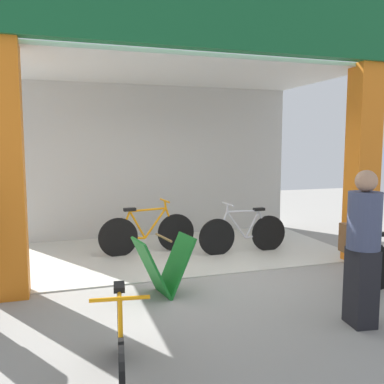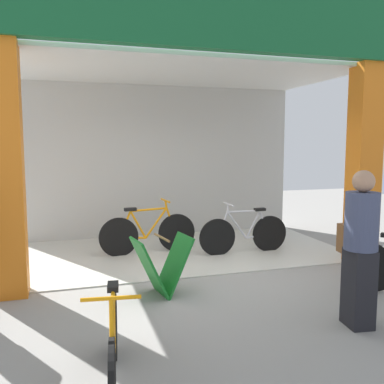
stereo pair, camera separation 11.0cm
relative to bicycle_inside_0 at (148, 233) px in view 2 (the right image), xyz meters
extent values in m
plane|color=gray|center=(0.57, -1.50, -0.38)|extent=(19.29, 19.29, 0.00)
cube|color=beige|center=(0.57, -0.01, -0.37)|extent=(5.65, 2.97, 0.02)
cube|color=#B7B7B2|center=(0.57, 1.47, 1.20)|extent=(5.65, 0.12, 3.14)
cube|color=orange|center=(-2.04, -1.50, 1.20)|extent=(0.42, 0.36, 3.14)
cube|color=orange|center=(3.18, -1.50, 1.20)|extent=(0.42, 0.36, 3.14)
cube|color=#14592D|center=(0.57, -1.65, 3.21)|extent=(5.85, 0.20, 0.89)
cube|color=silver|center=(0.57, -0.01, 2.74)|extent=(5.65, 2.97, 0.06)
cylinder|color=black|center=(-0.51, -0.04, -0.04)|extent=(0.67, 0.09, 0.67)
cylinder|color=black|center=(0.52, 0.04, -0.04)|extent=(0.67, 0.09, 0.67)
cylinder|color=orange|center=(-0.27, -0.02, -0.06)|extent=(0.45, 0.07, 0.09)
cylinder|color=orange|center=(-0.17, -0.01, 0.15)|extent=(0.29, 0.06, 0.50)
cylinder|color=orange|center=(0.15, 0.01, 0.16)|extent=(0.41, 0.07, 0.52)
cylinder|color=orange|center=(0.02, 0.00, 0.40)|extent=(0.64, 0.08, 0.05)
cylinder|color=orange|center=(-0.40, -0.03, 0.18)|extent=(0.22, 0.05, 0.45)
cylinder|color=orange|center=(0.42, 0.03, 0.19)|extent=(0.20, 0.05, 0.47)
cylinder|color=orange|center=(0.33, 0.02, 0.48)|extent=(0.06, 0.04, 0.14)
cylinder|color=orange|center=(0.32, 0.02, 0.55)|extent=(0.07, 0.47, 0.03)
cube|color=black|center=(-0.30, -0.02, 0.43)|extent=(0.21, 0.12, 0.05)
cylinder|color=black|center=(2.10, -0.46, -0.05)|extent=(0.64, 0.05, 0.64)
cylinder|color=black|center=(1.11, -0.47, -0.05)|extent=(0.64, 0.05, 0.64)
cylinder|color=silver|center=(1.86, -0.46, -0.08)|extent=(0.43, 0.04, 0.08)
cylinder|color=silver|center=(1.77, -0.46, 0.13)|extent=(0.28, 0.04, 0.48)
cylinder|color=silver|center=(1.47, -0.47, 0.14)|extent=(0.39, 0.04, 0.50)
cylinder|color=silver|center=(1.59, -0.46, 0.37)|extent=(0.62, 0.04, 0.05)
cylinder|color=silver|center=(1.99, -0.46, 0.15)|extent=(0.21, 0.04, 0.43)
cylinder|color=silver|center=(1.20, -0.47, 0.16)|extent=(0.19, 0.04, 0.44)
cylinder|color=silver|center=(1.29, -0.47, 0.44)|extent=(0.05, 0.04, 0.13)
cylinder|color=silver|center=(1.30, -0.47, 0.51)|extent=(0.04, 0.45, 0.03)
cube|color=black|center=(1.90, -0.46, 0.39)|extent=(0.20, 0.10, 0.05)
cylinder|color=black|center=(-0.97, -3.43, -0.07)|extent=(0.12, 0.60, 0.60)
cylinder|color=black|center=(-1.08, -4.35, -0.07)|extent=(0.12, 0.60, 0.60)
cylinder|color=orange|center=(-0.99, -3.65, -0.10)|extent=(0.08, 0.41, 0.08)
cylinder|color=orange|center=(-1.00, -3.73, 0.10)|extent=(0.07, 0.27, 0.45)
cylinder|color=orange|center=(-1.04, -4.02, 0.11)|extent=(0.08, 0.37, 0.47)
cylinder|color=orange|center=(-1.03, -3.90, 0.33)|extent=(0.11, 0.58, 0.05)
cylinder|color=orange|center=(-0.98, -3.53, 0.12)|extent=(0.06, 0.20, 0.41)
cylinder|color=orange|center=(-1.07, -4.26, 0.13)|extent=(0.06, 0.18, 0.42)
cylinder|color=orange|center=(-1.06, -4.18, 0.40)|extent=(0.04, 0.05, 0.13)
cylinder|color=orange|center=(-1.06, -4.17, 0.46)|extent=(0.42, 0.08, 0.03)
cube|color=black|center=(-0.99, -3.61, 0.35)|extent=(0.11, 0.19, 0.05)
cylinder|color=black|center=(2.41, -2.67, -0.06)|extent=(0.44, 0.51, 0.63)
cylinder|color=white|center=(2.48, -2.75, 0.15)|extent=(0.16, 0.18, 0.43)
cube|color=#197226|center=(-0.38, -2.03, -0.01)|extent=(0.44, 0.53, 0.75)
cube|color=#197226|center=(-0.04, -1.98, -0.01)|extent=(0.44, 0.53, 0.75)
cylinder|color=olive|center=(-0.21, -2.01, 0.36)|extent=(0.11, 0.47, 0.03)
cube|color=black|center=(1.55, -3.50, 0.04)|extent=(0.28, 0.34, 0.82)
cylinder|color=#3F4766|center=(1.55, -3.50, 0.75)|extent=(0.38, 0.38, 0.60)
sphere|color=tan|center=(1.55, -3.50, 1.16)|extent=(0.22, 0.22, 0.22)
cube|color=brown|center=(1.59, -3.22, 0.50)|extent=(0.15, 0.22, 0.32)
camera|label=1|loc=(-1.44, -7.01, 1.53)|focal=39.22mm
camera|label=2|loc=(-1.34, -7.05, 1.53)|focal=39.22mm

